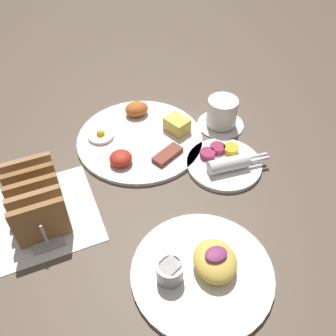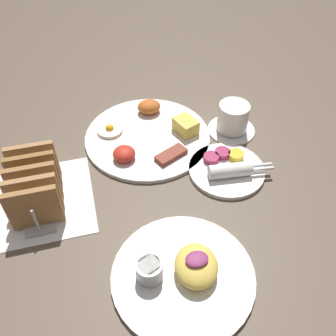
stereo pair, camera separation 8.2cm
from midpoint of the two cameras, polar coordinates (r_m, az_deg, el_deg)
ground_plane at (r=0.80m, az=-0.96°, el=-4.77°), size 3.00×3.00×0.00m
napkin_flat at (r=0.83m, az=-16.22°, el=-5.04°), size 0.22×0.22×0.00m
plate_breakfast at (r=0.93m, az=-0.51°, el=4.99°), size 0.31×0.31×0.05m
plate_condiments at (r=0.86m, az=11.70°, el=-0.18°), size 0.18×0.17×0.04m
plate_foreground at (r=0.69m, az=5.89°, el=-15.78°), size 0.26×0.26×0.06m
toast_rack at (r=0.79m, az=-16.95°, el=-2.72°), size 0.10×0.18×0.10m
coffee_cup at (r=0.96m, az=12.28°, el=7.17°), size 0.12×0.12×0.08m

